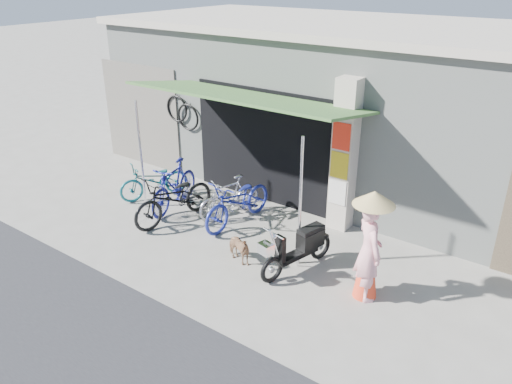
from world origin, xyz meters
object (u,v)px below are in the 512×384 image
Objects in this scene: bike_black at (174,199)px; nun at (369,247)px; bike_teal at (154,180)px; bike_blue at (174,186)px; moped at (299,248)px; bike_navy at (239,201)px; street_dog at (238,248)px; bike_silver at (230,197)px.

nun is (4.26, -0.10, 0.40)m from bike_black.
bike_teal is 0.83× the size of bike_black.
bike_blue is 1.08× the size of moped.
nun is at bearing 17.91° from bike_teal.
bike_navy is 3.25m from nun.
moped is 1.35m from nun.
street_dog is (2.44, -0.93, -0.25)m from bike_blue.
street_dog is 1.09m from moped.
bike_black reaches higher than street_dog.
bike_navy reaches higher than street_dog.
bike_silver is 1.80m from street_dog.
street_dog is at bearing -5.25° from bike_black.
moped is 0.88× the size of nun.
bike_blue is at bearing 143.27° from bike_black.
bike_teal is at bearing -154.40° from bike_silver.
nun is (1.26, -0.04, 0.48)m from moped.
bike_blue is 0.95× the size of nun.
bike_black is 1.04× the size of nun.
bike_navy is at bearing -3.85° from bike_blue.
bike_navy reaches higher than bike_teal.
bike_black reaches higher than bike_navy.
bike_silver is (0.79, 0.81, -0.06)m from bike_black.
nun is (2.25, 0.40, 0.63)m from street_dog.
bike_teal is 0.76m from bike_blue.
bike_blue is (0.74, -0.12, 0.11)m from bike_teal.
moped is (1.87, -0.73, -0.07)m from bike_navy.
bike_silver is at bearing 54.21° from bike_black.
bike_teal is 0.84× the size of bike_navy.
bike_black is at bearing -166.83° from moped.
nun reaches higher than bike_navy.
bike_teal is 2.43× the size of street_dog.
bike_black is 2.93× the size of street_dog.
bike_teal is 1.30m from bike_black.
bike_silver is 0.37m from bike_navy.
bike_blue is 2.67× the size of street_dog.
bike_black is (1.17, -0.55, 0.08)m from bike_teal.
bike_navy is 1.17× the size of moped.
bike_black is (0.43, -0.43, -0.02)m from bike_blue.
bike_blue is at bearing -168.10° from bike_navy.
bike_black is 1.13m from bike_silver.
street_dog is 0.41× the size of moped.
nun is (4.69, -0.53, 0.38)m from bike_blue.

